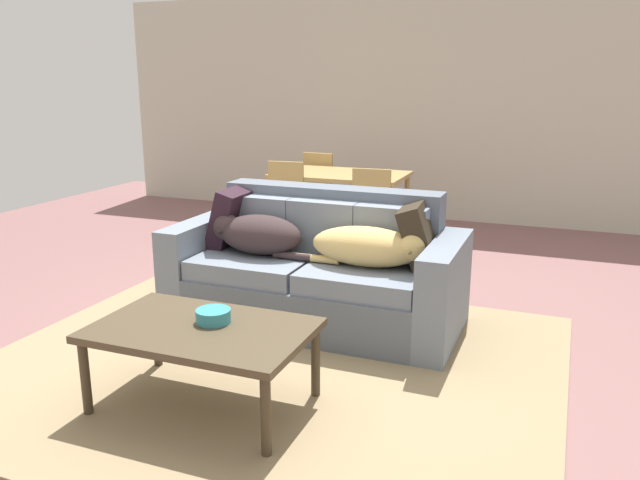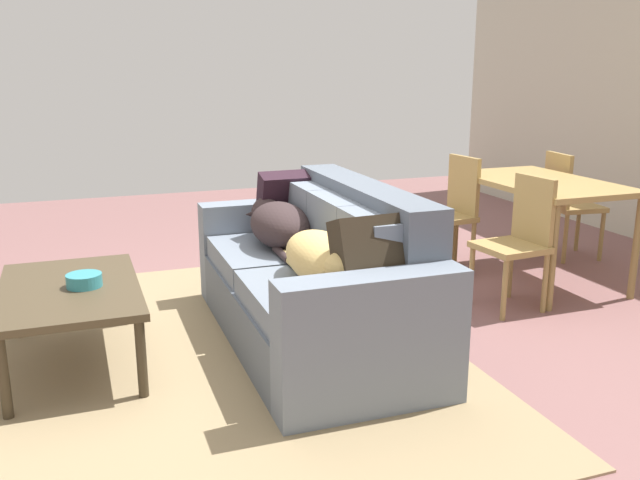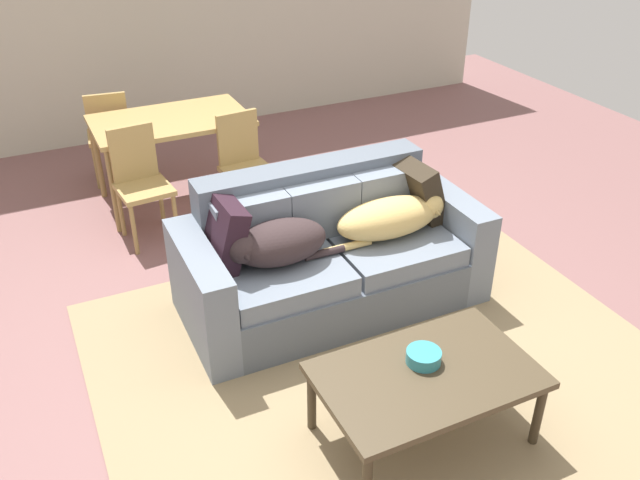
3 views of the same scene
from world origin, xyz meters
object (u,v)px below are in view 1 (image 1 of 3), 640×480
at_px(dining_table, 340,180).
at_px(dog_on_left_cushion, 257,234).
at_px(throw_pillow_by_left_arm, 232,218).
at_px(couch, 318,273).
at_px(coffee_table, 202,335).
at_px(bowl_on_coffee_table, 213,316).
at_px(dining_chair_far_left, 322,187).
at_px(dog_on_right_cushion, 370,247).
at_px(dining_chair_near_right, 369,214).
at_px(throw_pillow_by_right_arm, 420,236).
at_px(dining_chair_near_left, 283,205).

bearing_deg(dining_table, dog_on_left_cushion, -86.99).
height_order(throw_pillow_by_left_arm, dining_table, throw_pillow_by_left_arm).
relative_size(couch, dining_table, 1.56).
distance_m(dog_on_left_cushion, coffee_table, 1.32).
bearing_deg(bowl_on_coffee_table, dining_chair_far_left, 102.81).
relative_size(dog_on_right_cushion, coffee_table, 0.81).
relative_size(bowl_on_coffee_table, dining_table, 0.14).
distance_m(bowl_on_coffee_table, dining_chair_far_left, 3.99).
bearing_deg(dining_chair_near_right, dog_on_right_cushion, -77.96).
relative_size(couch, dining_chair_far_left, 2.28).
height_order(throw_pillow_by_right_arm, bowl_on_coffee_table, throw_pillow_by_right_arm).
relative_size(dog_on_left_cushion, dog_on_right_cushion, 0.84).
xyz_separation_m(coffee_table, dining_chair_near_left, (-0.83, 2.83, 0.10)).
distance_m(couch, throw_pillow_by_left_arm, 0.79).
distance_m(couch, bowl_on_coffee_table, 1.31).
bearing_deg(dining_chair_far_left, dog_on_right_cushion, 124.07).
height_order(bowl_on_coffee_table, dining_table, dining_table).
bearing_deg(dog_on_left_cushion, throw_pillow_by_right_arm, 8.54).
relative_size(coffee_table, dining_chair_near_left, 1.24).
height_order(throw_pillow_by_right_arm, dining_chair_far_left, throw_pillow_by_right_arm).
bearing_deg(coffee_table, dining_table, 97.22).
bearing_deg(dining_chair_near_right, dining_table, 126.31).
relative_size(dog_on_left_cushion, dining_chair_near_right, 0.87).
bearing_deg(throw_pillow_by_left_arm, dining_chair_near_left, 99.08).
relative_size(dog_on_right_cushion, bowl_on_coffee_table, 4.95).
bearing_deg(dining_table, throw_pillow_by_left_arm, -95.55).
height_order(dining_chair_near_left, dining_chair_near_right, dining_chair_near_left).
bearing_deg(couch, dining_chair_near_right, 93.31).
relative_size(throw_pillow_by_right_arm, dining_chair_near_right, 0.49).
relative_size(dog_on_right_cushion, throw_pillow_by_right_arm, 2.12).
bearing_deg(bowl_on_coffee_table, couch, 86.39).
height_order(couch, throw_pillow_by_left_arm, couch).
height_order(throw_pillow_by_left_arm, dining_chair_near_left, throw_pillow_by_left_arm).
relative_size(throw_pillow_by_right_arm, coffee_table, 0.38).
relative_size(bowl_on_coffee_table, dining_chair_near_left, 0.20).
bearing_deg(coffee_table, dining_chair_near_right, 89.24).
bearing_deg(dog_on_right_cushion, dining_chair_near_left, 131.37).
relative_size(bowl_on_coffee_table, dining_chair_far_left, 0.21).
bearing_deg(coffee_table, throw_pillow_by_left_arm, 112.97).
xyz_separation_m(throw_pillow_by_right_arm, dining_chair_near_left, (-1.66, 1.41, -0.17)).
bearing_deg(throw_pillow_by_right_arm, throw_pillow_by_left_arm, 179.45).
relative_size(throw_pillow_by_left_arm, coffee_table, 0.39).
bearing_deg(throw_pillow_by_left_arm, dining_chair_near_right, 65.02).
distance_m(couch, dog_on_left_cushion, 0.52).
bearing_deg(dining_table, dining_chair_near_left, -128.02).
bearing_deg(dining_table, dining_chair_far_left, 125.22).
bearing_deg(coffee_table, couch, 85.52).
bearing_deg(dining_chair_near_left, dining_chair_far_left, 85.97).
relative_size(throw_pillow_by_right_arm, dining_table, 0.33).
bearing_deg(dining_chair_near_left, dining_table, 46.69).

